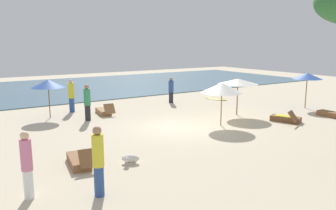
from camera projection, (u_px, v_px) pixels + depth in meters
ground_plane at (176, 128)px, 16.12m from camera, size 60.00×60.00×0.00m
ocean_water at (72, 88)px, 30.17m from camera, size 48.00×16.00×0.06m
umbrella_0 at (238, 81)px, 18.61m from camera, size 2.25×2.25×2.08m
umbrella_1 at (222, 88)px, 16.22m from camera, size 2.06×2.06×2.15m
umbrella_2 at (48, 84)px, 17.86m from camera, size 1.77×1.77×2.12m
umbrella_3 at (307, 76)px, 20.63m from camera, size 1.77×1.77×2.21m
lounger_0 at (80, 161)px, 11.13m from camera, size 0.81×1.75×0.69m
lounger_1 at (286, 119)px, 17.23m from camera, size 1.19×1.77×0.71m
lounger_2 at (104, 111)px, 19.10m from camera, size 0.81×1.76×0.68m
lounger_3 at (333, 114)px, 18.34m from camera, size 0.60×1.64×0.74m
person_0 at (27, 164)px, 8.62m from camera, size 0.42×0.42×1.85m
person_1 at (98, 161)px, 8.77m from camera, size 0.42×0.42×1.94m
person_2 at (171, 90)px, 22.62m from camera, size 0.36×0.36×1.72m
person_3 at (71, 95)px, 19.57m from camera, size 0.50×0.50×1.96m
person_4 at (87, 102)px, 17.40m from camera, size 0.49×0.49×1.92m
dog at (130, 159)px, 11.30m from camera, size 0.66×0.57×0.32m
surfboard at (216, 99)px, 24.08m from camera, size 1.00×1.89×0.07m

